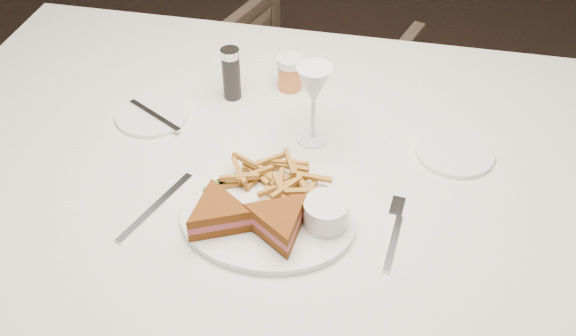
% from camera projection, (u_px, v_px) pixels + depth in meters
% --- Properties ---
extents(ground, '(5.00, 5.00, 0.00)m').
position_uv_depth(ground, '(246.00, 291.00, 1.97)').
color(ground, black).
rests_on(ground, ground).
extents(table, '(1.68, 1.16, 0.75)m').
position_uv_depth(table, '(291.00, 288.00, 1.52)').
color(table, silver).
rests_on(table, ground).
extents(chair_far, '(0.76, 0.74, 0.62)m').
position_uv_depth(chair_far, '(303.00, 99.00, 2.20)').
color(chair_far, '#46372B').
rests_on(chair_far, ground).
extents(table_setting, '(0.81, 0.64, 0.18)m').
position_uv_depth(table_setting, '(276.00, 172.00, 1.21)').
color(table_setting, white).
rests_on(table_setting, table).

